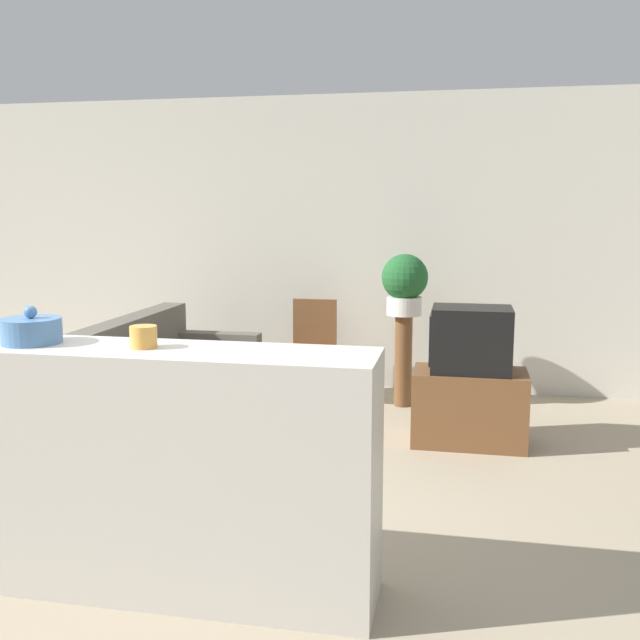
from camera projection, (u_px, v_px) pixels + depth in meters
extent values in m
plane|color=tan|center=(158.00, 544.00, 3.60)|extent=(14.00, 14.00, 0.00)
cube|color=beige|center=(304.00, 243.00, 6.72)|extent=(9.00, 0.06, 2.70)
cube|color=#605B51|center=(168.00, 404.00, 5.37)|extent=(0.90, 2.05, 0.44)
cube|color=#605B51|center=(122.00, 347.00, 5.37)|extent=(0.20, 2.05, 0.40)
cube|color=#605B51|center=(107.00, 431.00, 4.44)|extent=(0.90, 0.16, 0.61)
cube|color=#605B51|center=(211.00, 366.00, 6.27)|extent=(0.90, 0.16, 0.61)
cube|color=brown|center=(469.00, 407.00, 5.11)|extent=(0.80, 0.45, 0.53)
cube|color=black|center=(471.00, 339.00, 5.03)|extent=(0.55, 0.41, 0.46)
cube|color=black|center=(431.00, 338.00, 5.08)|extent=(0.02, 0.34, 0.36)
cube|color=brown|center=(310.00, 354.00, 6.27)|extent=(0.44, 0.44, 0.04)
cube|color=brown|center=(315.00, 323.00, 6.42)|extent=(0.40, 0.04, 0.44)
cylinder|color=brown|center=(284.00, 382.00, 6.15)|extent=(0.04, 0.04, 0.39)
cylinder|color=brown|center=(327.00, 384.00, 6.08)|extent=(0.04, 0.04, 0.39)
cylinder|color=brown|center=(294.00, 372.00, 6.52)|extent=(0.04, 0.04, 0.39)
cylinder|color=brown|center=(335.00, 374.00, 6.45)|extent=(0.04, 0.04, 0.39)
cylinder|color=brown|center=(403.00, 360.00, 6.07)|extent=(0.15, 0.15, 0.79)
cylinder|color=white|center=(404.00, 306.00, 6.00)|extent=(0.30, 0.30, 0.15)
sphere|color=#23602D|center=(405.00, 277.00, 5.96)|extent=(0.39, 0.39, 0.39)
cube|color=beige|center=(118.00, 467.00, 3.16)|extent=(2.31, 0.44, 1.09)
cylinder|color=#4C7AAD|center=(32.00, 331.00, 3.14)|extent=(0.26, 0.26, 0.11)
sphere|color=#4C7AAD|center=(30.00, 312.00, 3.12)|extent=(0.06, 0.06, 0.06)
cylinder|color=gold|center=(144.00, 337.00, 3.04)|extent=(0.12, 0.12, 0.09)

